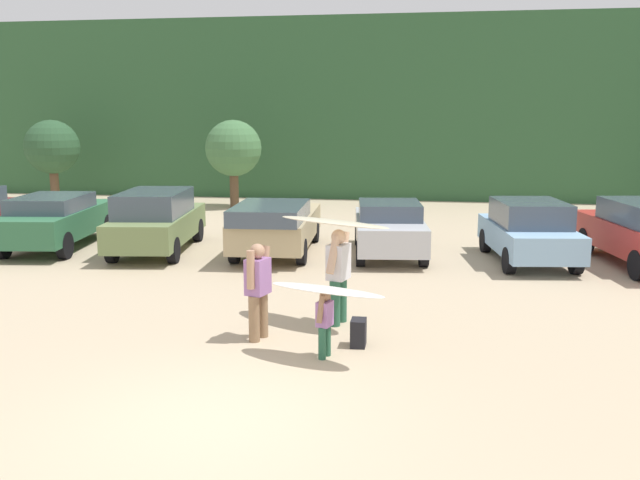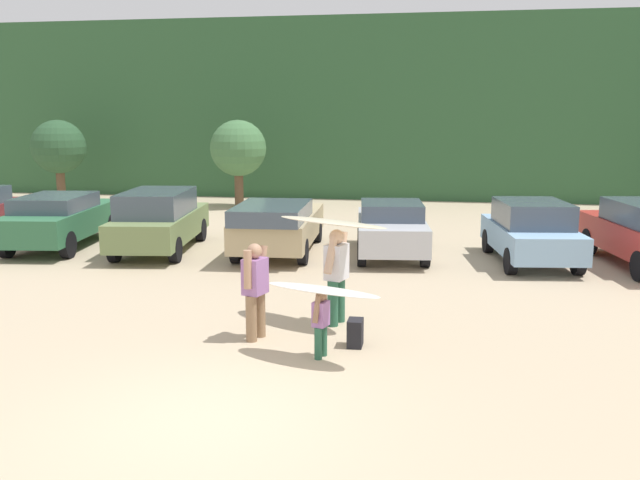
{
  "view_description": "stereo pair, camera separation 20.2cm",
  "coord_description": "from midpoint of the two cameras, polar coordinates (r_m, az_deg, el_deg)",
  "views": [
    {
      "loc": [
        2.55,
        -7.65,
        3.72
      ],
      "look_at": [
        0.33,
        6.57,
        1.08
      ],
      "focal_mm": 38.6,
      "sensor_mm": 36.0,
      "label": 1
    },
    {
      "loc": [
        2.75,
        -7.61,
        3.72
      ],
      "look_at": [
        0.33,
        6.57,
        1.08
      ],
      "focal_mm": 38.6,
      "sensor_mm": 36.0,
      "label": 2
    }
  ],
  "objects": [
    {
      "name": "parked_car_olive_green",
      "position": [
        19.27,
        -13.68,
        1.64
      ],
      "size": [
        2.32,
        4.85,
        1.69
      ],
      "rotation": [
        0.0,
        0.0,
        1.7
      ],
      "color": "#6B7F4C",
      "rests_on": "ground_plane"
    },
    {
      "name": "ground_plane",
      "position": [
        8.89,
        -9.61,
        -14.47
      ],
      "size": [
        120.0,
        120.0,
        0.0
      ],
      "primitive_type": "plane",
      "color": "tan"
    },
    {
      "name": "surfboard_white",
      "position": [
        10.37,
        -0.02,
        -4.15
      ],
      "size": [
        1.98,
        1.15,
        0.11
      ],
      "rotation": [
        0.0,
        0.0,
        2.8
      ],
      "color": "white"
    },
    {
      "name": "tree_right",
      "position": [
        31.45,
        -21.5,
        7.14
      ],
      "size": [
        2.27,
        2.27,
        3.49
      ],
      "color": "brown",
      "rests_on": "ground_plane"
    },
    {
      "name": "parked_car_tan",
      "position": [
        18.5,
        -3.98,
        1.3
      ],
      "size": [
        2.17,
        5.06,
        1.45
      ],
      "rotation": [
        0.0,
        0.0,
        1.63
      ],
      "color": "tan",
      "rests_on": "ground_plane"
    },
    {
      "name": "backpack_dropped",
      "position": [
        11.26,
        2.68,
        -7.69
      ],
      "size": [
        0.24,
        0.34,
        0.45
      ],
      "color": "black",
      "rests_on": "ground_plane"
    },
    {
      "name": "person_child",
      "position": [
        10.63,
        -0.16,
        -6.67
      ],
      "size": [
        0.26,
        0.47,
        1.06
      ],
      "rotation": [
        0.0,
        0.0,
        2.85
      ],
      "color": "#26593F",
      "rests_on": "ground_plane"
    },
    {
      "name": "tree_center_left",
      "position": [
        27.89,
        -7.4,
        7.5
      ],
      "size": [
        2.24,
        2.24,
        3.5
      ],
      "color": "brown",
      "rests_on": "ground_plane"
    },
    {
      "name": "person_adult",
      "position": [
        12.23,
        1.06,
        -2.58
      ],
      "size": [
        0.42,
        0.83,
        1.72
      ],
      "rotation": [
        0.0,
        0.0,
        2.85
      ],
      "color": "#26593F",
      "rests_on": "ground_plane"
    },
    {
      "name": "person_companion",
      "position": [
        11.45,
        -5.68,
        -3.8
      ],
      "size": [
        0.4,
        0.66,
        1.63
      ],
      "rotation": [
        0.0,
        0.0,
        2.85
      ],
      "color": "#8C6B4C",
      "rests_on": "ground_plane"
    },
    {
      "name": "hillside_ridge",
      "position": [
        36.12,
        4.76,
        10.71
      ],
      "size": [
        108.0,
        12.0,
        7.87
      ],
      "primitive_type": "cube",
      "color": "#2D5633",
      "rests_on": "ground_plane"
    },
    {
      "name": "parked_car_silver",
      "position": [
        18.35,
        5.43,
        1.06
      ],
      "size": [
        2.2,
        4.41,
        1.44
      ],
      "rotation": [
        0.0,
        0.0,
        1.69
      ],
      "color": "silver",
      "rests_on": "ground_plane"
    },
    {
      "name": "surfboard_cream",
      "position": [
        12.08,
        0.63,
        1.49
      ],
      "size": [
        2.33,
        1.69,
        0.12
      ],
      "rotation": [
        0.0,
        0.0,
        2.64
      ],
      "color": "beige"
    },
    {
      "name": "parked_car_sky_blue",
      "position": [
        18.12,
        16.6,
        0.75
      ],
      "size": [
        2.24,
        4.16,
        1.58
      ],
      "rotation": [
        0.0,
        0.0,
        1.7
      ],
      "color": "#84ADD1",
      "rests_on": "ground_plane"
    },
    {
      "name": "parked_car_forest_green",
      "position": [
        20.69,
        -21.31,
        1.62
      ],
      "size": [
        2.4,
        4.93,
        1.5
      ],
      "rotation": [
        0.0,
        0.0,
        1.7
      ],
      "color": "#2D6642",
      "rests_on": "ground_plane"
    }
  ]
}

